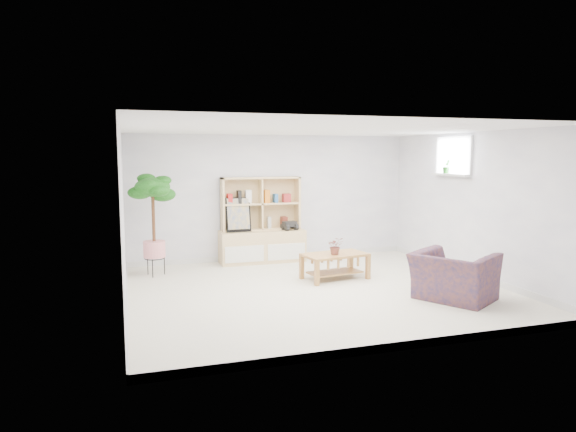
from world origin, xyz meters
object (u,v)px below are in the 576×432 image
object	(u,v)px
coffee_table	(335,266)
floor_tree	(154,225)
storage_unit	(262,220)
armchair	(454,273)

from	to	relation	value
coffee_table	floor_tree	size ratio (longest dim) A/B	0.60
storage_unit	coffee_table	bearing A→B (deg)	-64.50
coffee_table	armchair	bearing A→B (deg)	-64.98
coffee_table	armchair	xyz separation A→B (m)	(1.12, -1.63, 0.17)
coffee_table	floor_tree	world-z (taller)	floor_tree
floor_tree	storage_unit	bearing A→B (deg)	14.83
coffee_table	storage_unit	bearing A→B (deg)	106.02
storage_unit	armchair	size ratio (longest dim) A/B	1.55
storage_unit	coffee_table	size ratio (longest dim) A/B	1.56
coffee_table	armchair	world-z (taller)	armchair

